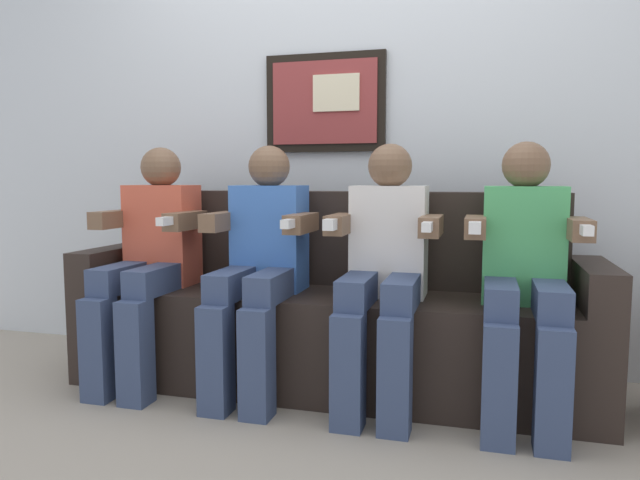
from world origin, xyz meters
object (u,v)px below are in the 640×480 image
at_px(person_left_center, 260,259).
at_px(person_rightmost, 524,269).
at_px(couch, 330,319).
at_px(person_leftmost, 150,255).
at_px(person_right_center, 384,264).

relative_size(person_left_center, person_rightmost, 1.00).
height_order(couch, person_leftmost, person_leftmost).
bearing_deg(person_leftmost, person_rightmost, -0.02).
xyz_separation_m(person_left_center, person_right_center, (0.55, -0.00, 0.00)).
xyz_separation_m(person_right_center, person_rightmost, (0.55, 0.00, 0.00)).
height_order(person_leftmost, person_rightmost, same).
distance_m(couch, person_rightmost, 0.90).
relative_size(couch, person_right_center, 2.13).
height_order(person_leftmost, person_left_center, same).
bearing_deg(person_leftmost, person_right_center, -0.02).
bearing_deg(person_right_center, person_rightmost, 0.00).
distance_m(couch, person_leftmost, 0.90).
xyz_separation_m(person_leftmost, person_right_center, (1.11, -0.00, 0.00)).
xyz_separation_m(couch, person_rightmost, (0.83, -0.17, 0.29)).
distance_m(person_leftmost, person_rightmost, 1.66).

